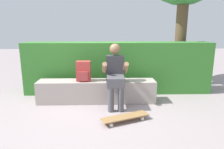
% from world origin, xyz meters
% --- Properties ---
extents(ground_plane, '(24.00, 24.00, 0.00)m').
position_xyz_m(ground_plane, '(0.00, 0.00, 0.00)').
color(ground_plane, gray).
extents(bench_main, '(2.38, 0.41, 0.45)m').
position_xyz_m(bench_main, '(0.00, 0.31, 0.22)').
color(bench_main, '#A4988F').
rests_on(bench_main, ground).
extents(person_skater, '(0.49, 0.62, 1.20)m').
position_xyz_m(person_skater, '(0.37, 0.10, 0.65)').
color(person_skater, '#333338').
rests_on(person_skater, ground).
extents(skateboard_near_person, '(0.82, 0.49, 0.09)m').
position_xyz_m(skateboard_near_person, '(0.50, -0.62, 0.07)').
color(skateboard_near_person, olive).
rests_on(skateboard_near_person, ground).
extents(backpack_on_bench, '(0.28, 0.23, 0.40)m').
position_xyz_m(backpack_on_bench, '(-0.26, 0.30, 0.64)').
color(backpack_on_bench, '#B23833').
rests_on(backpack_on_bench, bench_main).
extents(hedge_row, '(4.28, 0.58, 1.18)m').
position_xyz_m(hedge_row, '(0.47, 1.01, 0.59)').
color(hedge_row, '#33772B').
rests_on(hedge_row, ground).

